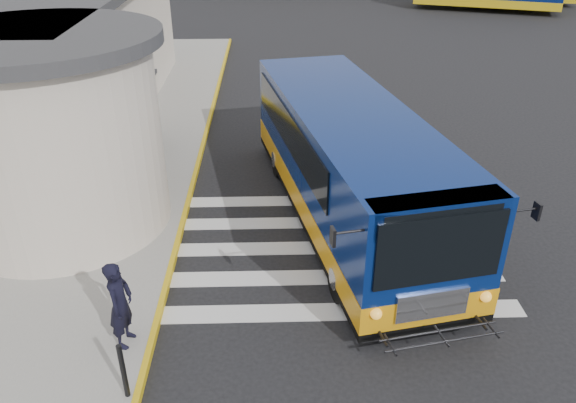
{
  "coord_description": "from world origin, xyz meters",
  "views": [
    {
      "loc": [
        -1.68,
        -12.24,
        7.64
      ],
      "look_at": [
        -1.33,
        -0.5,
        1.15
      ],
      "focal_mm": 35.0,
      "sensor_mm": 36.0,
      "label": 1
    }
  ],
  "objects_px": {
    "pedestrian_a": "(120,305)",
    "pedestrian_b": "(24,221)",
    "transit_bus": "(349,168)",
    "bollard": "(123,371)"
  },
  "relations": [
    {
      "from": "pedestrian_a",
      "to": "pedestrian_b",
      "type": "relative_size",
      "value": 1.13
    },
    {
      "from": "transit_bus",
      "to": "bollard",
      "type": "distance_m",
      "value": 7.61
    },
    {
      "from": "pedestrian_b",
      "to": "transit_bus",
      "type": "bearing_deg",
      "value": 98.35
    },
    {
      "from": "transit_bus",
      "to": "pedestrian_a",
      "type": "relative_size",
      "value": 6.18
    },
    {
      "from": "bollard",
      "to": "pedestrian_a",
      "type": "bearing_deg",
      "value": 102.92
    },
    {
      "from": "transit_bus",
      "to": "bollard",
      "type": "bearing_deg",
      "value": -137.44
    },
    {
      "from": "transit_bus",
      "to": "pedestrian_b",
      "type": "distance_m",
      "value": 7.93
    },
    {
      "from": "pedestrian_b",
      "to": "bollard",
      "type": "bearing_deg",
      "value": 32.8
    },
    {
      "from": "transit_bus",
      "to": "pedestrian_b",
      "type": "relative_size",
      "value": 6.99
    },
    {
      "from": "transit_bus",
      "to": "pedestrian_b",
      "type": "height_order",
      "value": "transit_bus"
    }
  ]
}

